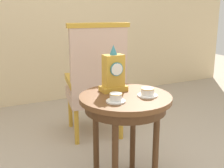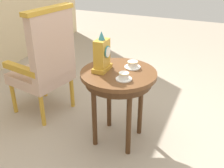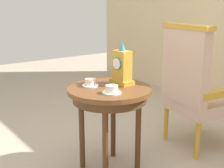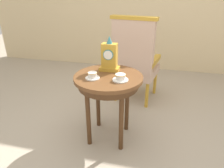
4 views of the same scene
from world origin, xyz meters
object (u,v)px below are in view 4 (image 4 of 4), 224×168
Objects in this scene: armchair at (135,59)px; teacup_right at (120,78)px; mantel_clock at (109,57)px; side_table at (108,84)px; teacup_left at (92,76)px.

teacup_right is at bearing -90.71° from armchair.
mantel_clock is (-0.15, 0.22, 0.11)m from teacup_right.
side_table is 5.38× the size of teacup_left.
side_table is at bearing 148.76° from teacup_right.
teacup_right is 0.41× the size of mantel_clock.
armchair is (0.14, 0.84, -0.01)m from side_table.
teacup_left is at bearing -176.54° from teacup_right.
teacup_left is 0.11× the size of armchair.
armchair is at bearing 74.35° from teacup_left.
mantel_clock is at bearing -103.09° from armchair.
armchair is at bearing 76.91° from mantel_clock.
teacup_right is 0.93m from armchair.
mantel_clock is at bearing 67.00° from teacup_left.
teacup_right is at bearing 3.46° from teacup_left.
armchair is at bearing 80.57° from side_table.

